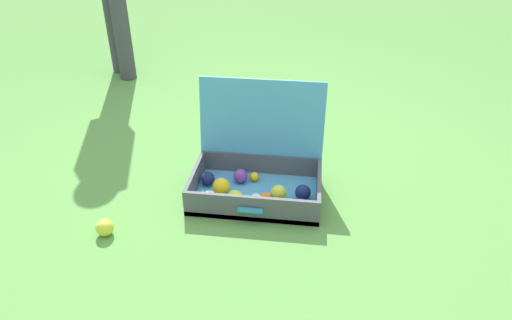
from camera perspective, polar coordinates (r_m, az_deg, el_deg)
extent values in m
plane|color=#569342|center=(2.27, -1.22, -3.74)|extent=(16.00, 16.00, 0.00)
cube|color=#4799C6|center=(2.22, 0.00, -4.28)|extent=(0.61, 0.38, 0.03)
cube|color=#4C5156|center=(2.24, -7.50, -2.60)|extent=(0.02, 0.38, 0.13)
cube|color=#4C5156|center=(2.18, 7.73, -3.71)|extent=(0.02, 0.38, 0.13)
cube|color=#4C5156|center=(2.05, -0.65, -6.01)|extent=(0.57, 0.02, 0.13)
cube|color=#4C5156|center=(2.34, 0.57, -0.69)|extent=(0.57, 0.02, 0.13)
cube|color=#4799C6|center=(2.25, 0.71, 5.24)|extent=(0.61, 0.08, 0.38)
cube|color=teal|center=(2.03, -0.73, -6.21)|extent=(0.11, 0.02, 0.02)
sphere|color=white|center=(2.11, 0.02, -4.94)|extent=(0.06, 0.06, 0.06)
sphere|color=purple|center=(2.27, -1.92, -1.97)|extent=(0.07, 0.07, 0.07)
sphere|color=white|center=(2.14, -5.72, -4.54)|extent=(0.06, 0.06, 0.06)
sphere|color=yellow|center=(2.29, -0.20, -2.07)|extent=(0.05, 0.05, 0.05)
sphere|color=yellow|center=(2.19, -4.29, -3.27)|extent=(0.08, 0.08, 0.08)
sphere|color=#CCDB38|center=(2.11, -2.61, -4.78)|extent=(0.08, 0.08, 0.08)
sphere|color=navy|center=(2.08, 5.56, -5.66)|extent=(0.07, 0.07, 0.07)
sphere|color=orange|center=(2.14, 1.22, -4.61)|extent=(0.05, 0.05, 0.05)
sphere|color=navy|center=(2.16, 5.81, -3.99)|extent=(0.07, 0.07, 0.07)
sphere|color=#CCDB38|center=(2.15, 2.80, -4.06)|extent=(0.07, 0.07, 0.07)
sphere|color=navy|center=(2.27, -5.95, -2.29)|extent=(0.07, 0.07, 0.07)
sphere|color=navy|center=(2.11, 2.77, -5.36)|extent=(0.04, 0.04, 0.04)
sphere|color=#CCDB38|center=(2.09, -18.15, -7.90)|extent=(0.08, 0.08, 0.08)
cylinder|color=#3D3D42|center=(3.76, -17.34, 17.11)|extent=(0.12, 0.12, 0.93)
cylinder|color=#3D3D42|center=(3.59, -16.46, 16.61)|extent=(0.12, 0.12, 0.93)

